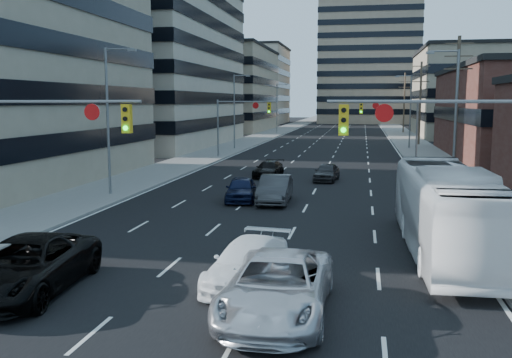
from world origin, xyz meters
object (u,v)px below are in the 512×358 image
object	(u,v)px
white_van	(248,263)
sedan_blue	(241,189)
black_pickup	(26,266)
silver_suv	(277,286)
transit_bus	(448,211)

from	to	relation	value
white_van	sedan_blue	world-z (taller)	sedan_blue
black_pickup	silver_suv	size ratio (longest dim) A/B	1.02
black_pickup	white_van	bearing A→B (deg)	13.16
white_van	silver_suv	distance (m)	2.82
black_pickup	sedan_blue	distance (m)	17.30
silver_suv	transit_bus	distance (m)	9.27
silver_suv	sedan_blue	xyz separation A→B (m)	(-4.73, 17.47, -0.11)
white_van	silver_suv	bearing A→B (deg)	-56.01
black_pickup	sedan_blue	size ratio (longest dim) A/B	1.44
white_van	sedan_blue	bearing A→B (deg)	109.39
black_pickup	silver_suv	world-z (taller)	black_pickup
white_van	sedan_blue	xyz separation A→B (m)	(-3.43, 14.97, 0.02)
black_pickup	transit_bus	xyz separation A→B (m)	(13.22, 7.02, 0.84)
white_van	transit_bus	world-z (taller)	transit_bus
black_pickup	white_van	size ratio (longest dim) A/B	1.26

